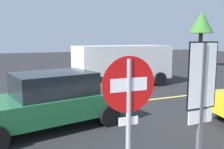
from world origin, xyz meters
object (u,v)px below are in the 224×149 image
object	(u,v)px
tree_left_verge	(201,23)
white_van	(122,63)
car_green_near_curb	(49,100)
stop_sign	(129,111)
speed_limit_sign	(201,93)

from	to	relation	value
tree_left_verge	white_van	bearing A→B (deg)	-152.81
car_green_near_curb	stop_sign	bearing A→B (deg)	-84.94
stop_sign	speed_limit_sign	size ratio (longest dim) A/B	0.93
stop_sign	speed_limit_sign	xyz separation A→B (m)	(1.14, -0.13, 0.17)
stop_sign	white_van	xyz separation A→B (m)	(4.42, 9.24, -0.33)
stop_sign	white_van	distance (m)	10.25
white_van	car_green_near_curb	world-z (taller)	white_van
car_green_near_curb	tree_left_verge	xyz separation A→B (m)	(15.37, 10.44, 3.14)
tree_left_verge	car_green_near_curb	bearing A→B (deg)	-145.81
tree_left_verge	speed_limit_sign	bearing A→B (deg)	-133.12
white_van	tree_left_verge	size ratio (longest dim) A/B	1.05
speed_limit_sign	car_green_near_curb	world-z (taller)	speed_limit_sign
stop_sign	speed_limit_sign	distance (m)	1.16
white_van	stop_sign	bearing A→B (deg)	-115.56
speed_limit_sign	car_green_near_curb	bearing A→B (deg)	109.12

